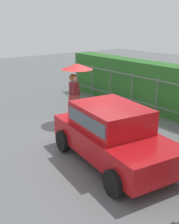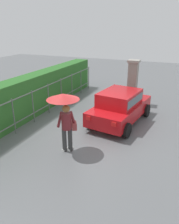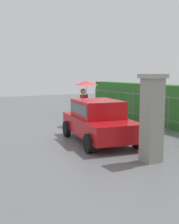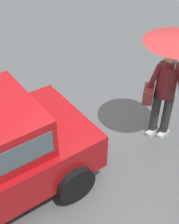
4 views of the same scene
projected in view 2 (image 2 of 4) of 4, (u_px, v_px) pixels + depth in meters
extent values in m
plane|color=slate|center=(92.00, 132.00, 9.18)|extent=(40.00, 40.00, 0.00)
cube|color=#B71116|center=(120.00, 110.00, 9.92)|extent=(3.89, 2.14, 0.60)
cube|color=#B71116|center=(120.00, 98.00, 9.58)|extent=(2.08, 1.69, 0.60)
cube|color=#4C5B66|center=(120.00, 98.00, 9.58)|extent=(1.94, 1.69, 0.33)
cylinder|color=black|center=(115.00, 104.00, 11.43)|extent=(0.62, 0.26, 0.60)
cylinder|color=black|center=(147.00, 110.00, 10.62)|extent=(0.62, 0.26, 0.60)
cylinder|color=black|center=(90.00, 121.00, 9.44)|extent=(0.62, 0.26, 0.60)
cylinder|color=black|center=(127.00, 130.00, 8.63)|extent=(0.62, 0.26, 0.60)
cube|color=red|center=(88.00, 118.00, 8.65)|extent=(0.09, 0.21, 0.16)
cube|color=red|center=(114.00, 124.00, 8.12)|extent=(0.09, 0.21, 0.16)
cylinder|color=#333333|center=(64.00, 140.00, 7.62)|extent=(0.15, 0.15, 0.86)
cylinder|color=#333333|center=(70.00, 140.00, 7.65)|extent=(0.15, 0.15, 0.86)
cube|color=white|center=(65.00, 149.00, 7.82)|extent=(0.26, 0.10, 0.08)
cube|color=white|center=(70.00, 149.00, 7.85)|extent=(0.26, 0.10, 0.08)
cylinder|color=maroon|center=(66.00, 121.00, 7.37)|extent=(0.34, 0.34, 0.58)
sphere|color=#DBAD89|center=(66.00, 109.00, 7.21)|extent=(0.22, 0.22, 0.22)
sphere|color=olive|center=(66.00, 109.00, 7.18)|extent=(0.25, 0.25, 0.25)
cylinder|color=maroon|center=(60.00, 120.00, 7.41)|extent=(0.19, 0.24, 0.56)
cylinder|color=maroon|center=(73.00, 119.00, 7.46)|extent=(0.19, 0.24, 0.56)
cylinder|color=#B2B2B7|center=(64.00, 110.00, 7.33)|extent=(0.02, 0.02, 0.77)
cone|color=red|center=(63.00, 97.00, 7.15)|extent=(1.09, 1.09, 0.20)
cube|color=maroon|center=(74.00, 126.00, 7.60)|extent=(0.37, 0.31, 0.24)
cube|color=gray|center=(132.00, 83.00, 12.07)|extent=(0.48, 0.48, 2.30)
cube|color=#9E998E|center=(134.00, 61.00, 11.62)|extent=(0.60, 0.60, 0.12)
cylinder|color=#59605B|center=(14.00, 117.00, 8.73)|extent=(0.05, 0.05, 1.50)
cylinder|color=#59605B|center=(33.00, 107.00, 9.81)|extent=(0.05, 0.05, 1.50)
cylinder|color=#59605B|center=(49.00, 99.00, 10.88)|extent=(0.05, 0.05, 1.50)
cylinder|color=#59605B|center=(61.00, 92.00, 11.95)|extent=(0.05, 0.05, 1.50)
cylinder|color=#59605B|center=(72.00, 86.00, 13.02)|extent=(0.05, 0.05, 1.50)
cylinder|color=#59605B|center=(81.00, 82.00, 14.09)|extent=(0.05, 0.05, 1.50)
cylinder|color=#59605B|center=(89.00, 78.00, 15.16)|extent=(0.05, 0.05, 1.50)
cube|color=#59605B|center=(40.00, 89.00, 10.09)|extent=(11.27, 0.03, 0.04)
cube|color=#59605B|center=(42.00, 108.00, 10.45)|extent=(11.27, 0.03, 0.04)
cube|color=#2D6B28|center=(28.00, 97.00, 10.53)|extent=(12.27, 0.90, 1.90)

